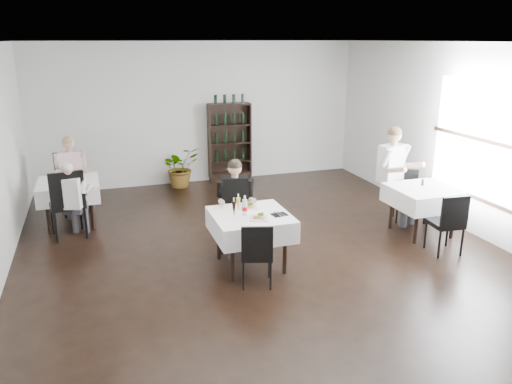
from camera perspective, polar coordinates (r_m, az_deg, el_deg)
room_shell at (r=6.65m, az=1.82°, el=3.69°), size 9.00×9.00×9.00m
window_right at (r=8.48m, az=24.58°, el=5.08°), size 0.06×2.30×1.85m
wine_shelf at (r=10.99m, az=-3.02°, el=5.59°), size 0.90×0.28×1.75m
main_table at (r=6.82m, az=-0.62°, el=-3.70°), size 1.03×1.03×0.77m
left_table at (r=8.92m, az=-20.60°, el=0.24°), size 0.98×0.98×0.77m
right_table at (r=8.42m, az=18.57°, el=-0.53°), size 0.98×0.98×0.77m
potted_tree at (r=10.74m, az=-8.62°, el=2.85°), size 0.96×0.90×0.86m
main_chair_far at (r=7.46m, az=-2.19°, el=-2.06°), size 0.61×0.61×1.04m
main_chair_near at (r=6.30m, az=0.11°, el=-6.78°), size 0.49×0.49×0.86m
left_chair_far at (r=9.63m, az=-20.36°, el=1.49°), size 0.59×0.60×1.09m
left_chair_near at (r=8.30m, az=-20.77°, el=-0.84°), size 0.59×0.59×1.12m
right_chair_far at (r=9.03m, az=16.80°, el=0.01°), size 0.53×0.53×0.87m
right_chair_near at (r=7.74m, az=21.18°, el=-3.03°), size 0.46×0.47×0.93m
diner_main at (r=7.25m, az=-2.34°, el=-0.86°), size 0.56×0.58×1.39m
diner_left_far at (r=9.42m, az=-20.35°, el=2.40°), size 0.54×0.54×1.41m
diner_left_near at (r=8.24m, az=-20.33°, el=-0.27°), size 0.53×0.57×1.26m
diner_right_far at (r=8.80m, az=15.68°, el=2.75°), size 0.71×0.76×1.64m
plate_far at (r=7.01m, az=-0.87°, el=-1.67°), size 0.27×0.27×0.08m
plate_near at (r=6.58m, az=0.36°, el=-2.94°), size 0.30×0.30×0.07m
pilsner_dark at (r=6.64m, az=-2.53°, el=-1.93°), size 0.06×0.06×0.27m
pilsner_lager at (r=6.79m, az=-2.03°, el=-1.50°), size 0.06×0.06×0.26m
coke_bottle at (r=6.68m, az=-1.28°, el=-1.78°), size 0.07×0.07×0.28m
napkin_cutlery at (r=6.74m, az=2.69°, el=-2.57°), size 0.22×0.23×0.02m
pepper_mill at (r=8.49m, az=18.50°, el=1.04°), size 0.05×0.05×0.10m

